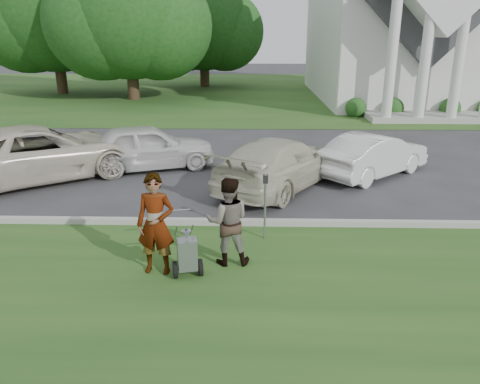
{
  "coord_description": "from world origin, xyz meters",
  "views": [
    {
      "loc": [
        -0.05,
        -9.58,
        4.3
      ],
      "look_at": [
        -0.3,
        0.0,
        1.02
      ],
      "focal_mm": 35.0,
      "sensor_mm": 36.0,
      "label": 1
    }
  ],
  "objects_px": {
    "church": "(393,5)",
    "tree_left": "(128,19)",
    "car_d": "(374,155)",
    "car_c": "(280,163)",
    "tree_back": "(203,26)",
    "person_left": "(156,225)",
    "car_b": "(147,147)",
    "parking_meter_near": "(265,198)",
    "tree_far": "(53,11)",
    "person_right": "(228,222)",
    "striping_cart": "(187,255)",
    "car_a": "(41,153)"
  },
  "relations": [
    {
      "from": "tree_back",
      "to": "car_a",
      "type": "xyz_separation_m",
      "value": [
        -2.46,
        -25.91,
        -3.9
      ]
    },
    {
      "from": "person_right",
      "to": "car_c",
      "type": "distance_m",
      "value": 4.96
    },
    {
      "from": "person_left",
      "to": "parking_meter_near",
      "type": "bearing_deg",
      "value": 41.92
    },
    {
      "from": "car_b",
      "to": "car_c",
      "type": "distance_m",
      "value": 4.6
    },
    {
      "from": "car_b",
      "to": "person_left",
      "type": "bearing_deg",
      "value": 172.76
    },
    {
      "from": "church",
      "to": "tree_back",
      "type": "bearing_deg",
      "value": 152.15
    },
    {
      "from": "church",
      "to": "striping_cart",
      "type": "bearing_deg",
      "value": -112.24
    },
    {
      "from": "church",
      "to": "parking_meter_near",
      "type": "bearing_deg",
      "value": -110.6
    },
    {
      "from": "tree_far",
      "to": "person_right",
      "type": "xyz_separation_m",
      "value": [
        13.51,
        -26.33,
        -4.82
      ]
    },
    {
      "from": "tree_back",
      "to": "parking_meter_near",
      "type": "bearing_deg",
      "value": -81.98
    },
    {
      "from": "church",
      "to": "tree_left",
      "type": "distance_m",
      "value": 17.07
    },
    {
      "from": "tree_back",
      "to": "car_c",
      "type": "height_order",
      "value": "tree_back"
    },
    {
      "from": "parking_meter_near",
      "to": "car_b",
      "type": "bearing_deg",
      "value": 124.2
    },
    {
      "from": "person_right",
      "to": "car_b",
      "type": "height_order",
      "value": "person_right"
    },
    {
      "from": "tree_far",
      "to": "car_a",
      "type": "distance_m",
      "value": 22.76
    },
    {
      "from": "parking_meter_near",
      "to": "car_c",
      "type": "distance_m",
      "value": 3.69
    },
    {
      "from": "car_d",
      "to": "parking_meter_near",
      "type": "bearing_deg",
      "value": 102.81
    },
    {
      "from": "church",
      "to": "tree_left",
      "type": "height_order",
      "value": "church"
    },
    {
      "from": "tree_left",
      "to": "person_right",
      "type": "relative_size",
      "value": 6.12
    },
    {
      "from": "parking_meter_near",
      "to": "church",
      "type": "bearing_deg",
      "value": 69.4
    },
    {
      "from": "person_right",
      "to": "parking_meter_near",
      "type": "height_order",
      "value": "person_right"
    },
    {
      "from": "car_d",
      "to": "car_a",
      "type": "bearing_deg",
      "value": 51.98
    },
    {
      "from": "tree_back",
      "to": "striping_cart",
      "type": "height_order",
      "value": "tree_back"
    },
    {
      "from": "tree_left",
      "to": "person_right",
      "type": "bearing_deg",
      "value": -72.15
    },
    {
      "from": "church",
      "to": "parking_meter_near",
      "type": "height_order",
      "value": "church"
    },
    {
      "from": "tree_back",
      "to": "person_left",
      "type": "height_order",
      "value": "tree_back"
    },
    {
      "from": "tree_left",
      "to": "car_c",
      "type": "xyz_separation_m",
      "value": [
        8.77,
        -18.53,
        -4.38
      ]
    },
    {
      "from": "parking_meter_near",
      "to": "tree_left",
      "type": "bearing_deg",
      "value": 110.41
    },
    {
      "from": "church",
      "to": "car_b",
      "type": "xyz_separation_m",
      "value": [
        -12.47,
        -17.85,
        -5.19
      ]
    },
    {
      "from": "person_right",
      "to": "car_a",
      "type": "height_order",
      "value": "person_right"
    },
    {
      "from": "person_left",
      "to": "car_b",
      "type": "height_order",
      "value": "person_left"
    },
    {
      "from": "person_right",
      "to": "parking_meter_near",
      "type": "xyz_separation_m",
      "value": [
        0.74,
        1.15,
        0.07
      ]
    },
    {
      "from": "car_c",
      "to": "tree_left",
      "type": "bearing_deg",
      "value": -32.81
    },
    {
      "from": "church",
      "to": "person_right",
      "type": "relative_size",
      "value": 13.87
    },
    {
      "from": "tree_back",
      "to": "car_c",
      "type": "relative_size",
      "value": 1.92
    },
    {
      "from": "tree_back",
      "to": "striping_cart",
      "type": "relative_size",
      "value": 8.41
    },
    {
      "from": "tree_back",
      "to": "car_b",
      "type": "relative_size",
      "value": 2.2
    },
    {
      "from": "striping_cart",
      "to": "parking_meter_near",
      "type": "distance_m",
      "value": 2.29
    },
    {
      "from": "tree_far",
      "to": "striping_cart",
      "type": "distance_m",
      "value": 30.22
    },
    {
      "from": "tree_back",
      "to": "person_left",
      "type": "xyz_separation_m",
      "value": [
        2.21,
        -31.73,
        -3.76
      ]
    },
    {
      "from": "parking_meter_near",
      "to": "car_a",
      "type": "bearing_deg",
      "value": 147.53
    },
    {
      "from": "person_left",
      "to": "tree_far",
      "type": "bearing_deg",
      "value": 119.21
    },
    {
      "from": "tree_left",
      "to": "tree_far",
      "type": "xyz_separation_m",
      "value": [
        -6.0,
        3.0,
        0.58
      ]
    },
    {
      "from": "tree_back",
      "to": "parking_meter_near",
      "type": "distance_m",
      "value": 30.71
    },
    {
      "from": "striping_cart",
      "to": "car_a",
      "type": "distance_m",
      "value": 7.95
    },
    {
      "from": "car_a",
      "to": "church",
      "type": "bearing_deg",
      "value": -75.3
    },
    {
      "from": "car_d",
      "to": "car_c",
      "type": "bearing_deg",
      "value": 70.96
    },
    {
      "from": "car_b",
      "to": "car_d",
      "type": "height_order",
      "value": "car_b"
    },
    {
      "from": "person_right",
      "to": "striping_cart",
      "type": "bearing_deg",
      "value": 32.58
    },
    {
      "from": "person_left",
      "to": "car_a",
      "type": "height_order",
      "value": "person_left"
    }
  ]
}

